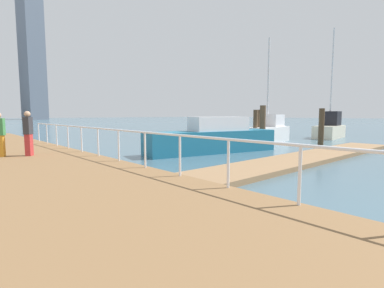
{
  "coord_description": "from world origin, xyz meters",
  "views": [
    {
      "loc": [
        -7.84,
        1.72,
        1.98
      ],
      "look_at": [
        -0.15,
        10.27,
        0.8
      ],
      "focal_mm": 27.2,
      "sensor_mm": 36.0,
      "label": 1
    }
  ],
  "objects_px": {
    "pedestrian_1": "(28,133)",
    "moored_boat_0": "(213,139)",
    "moored_boat_3": "(268,131)",
    "moored_boat_4": "(330,128)"
  },
  "relations": [
    {
      "from": "moored_boat_4",
      "to": "pedestrian_1",
      "type": "distance_m",
      "value": 22.07
    },
    {
      "from": "pedestrian_1",
      "to": "moored_boat_0",
      "type": "bearing_deg",
      "value": -13.64
    },
    {
      "from": "moored_boat_3",
      "to": "pedestrian_1",
      "type": "xyz_separation_m",
      "value": [
        -14.94,
        0.72,
        0.51
      ]
    },
    {
      "from": "moored_boat_0",
      "to": "moored_boat_3",
      "type": "distance_m",
      "value": 6.94
    },
    {
      "from": "moored_boat_0",
      "to": "pedestrian_1",
      "type": "relative_size",
      "value": 4.33
    },
    {
      "from": "moored_boat_3",
      "to": "moored_boat_4",
      "type": "distance_m",
      "value": 7.16
    },
    {
      "from": "moored_boat_0",
      "to": "moored_boat_4",
      "type": "relative_size",
      "value": 0.83
    },
    {
      "from": "moored_boat_3",
      "to": "moored_boat_4",
      "type": "relative_size",
      "value": 0.81
    },
    {
      "from": "moored_boat_0",
      "to": "moored_boat_4",
      "type": "xyz_separation_m",
      "value": [
        13.86,
        -0.09,
        0.11
      ]
    },
    {
      "from": "moored_boat_0",
      "to": "pedestrian_1",
      "type": "distance_m",
      "value": 8.36
    }
  ]
}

